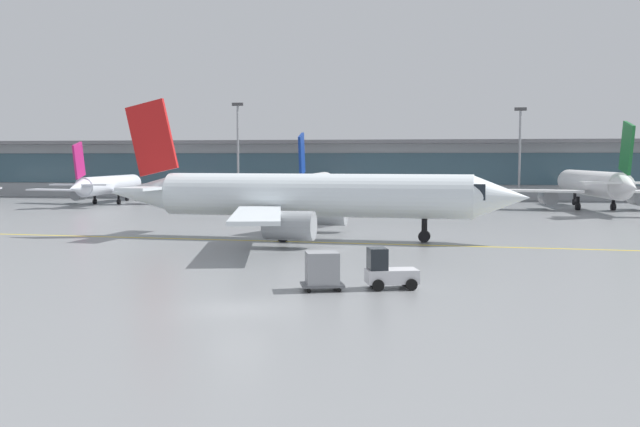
{
  "coord_description": "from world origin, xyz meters",
  "views": [
    {
      "loc": [
        8.3,
        -31.43,
        6.62
      ],
      "look_at": [
        1.06,
        16.82,
        3.0
      ],
      "focal_mm": 41.78,
      "sensor_mm": 36.0,
      "label": 1
    }
  ],
  "objects_px": {
    "gate_airplane_2": "(315,185)",
    "gate_airplane_3": "(593,184)",
    "apron_light_mast_1": "(238,147)",
    "cargo_dolly_lead": "(322,269)",
    "taxiing_regional_jet": "(310,197)",
    "apron_light_mast_2": "(520,150)",
    "gate_airplane_1": "(110,185)",
    "baggage_tug": "(387,271)"
  },
  "relations": [
    {
      "from": "gate_airplane_3",
      "to": "taxiing_regional_jet",
      "type": "bearing_deg",
      "value": 139.24
    },
    {
      "from": "gate_airplane_1",
      "to": "taxiing_regional_jet",
      "type": "relative_size",
      "value": 0.76
    },
    {
      "from": "gate_airplane_2",
      "to": "taxiing_regional_jet",
      "type": "bearing_deg",
      "value": -172.54
    },
    {
      "from": "baggage_tug",
      "to": "cargo_dolly_lead",
      "type": "xyz_separation_m",
      "value": [
        -3.22,
        -0.91,
        0.16
      ]
    },
    {
      "from": "gate_airplane_1",
      "to": "cargo_dolly_lead",
      "type": "height_order",
      "value": "gate_airplane_1"
    },
    {
      "from": "gate_airplane_3",
      "to": "cargo_dolly_lead",
      "type": "bearing_deg",
      "value": 153.77
    },
    {
      "from": "apron_light_mast_1",
      "to": "gate_airplane_2",
      "type": "bearing_deg",
      "value": -41.89
    },
    {
      "from": "baggage_tug",
      "to": "cargo_dolly_lead",
      "type": "bearing_deg",
      "value": 180.0
    },
    {
      "from": "gate_airplane_1",
      "to": "baggage_tug",
      "type": "relative_size",
      "value": 9.27
    },
    {
      "from": "cargo_dolly_lead",
      "to": "taxiing_regional_jet",
      "type": "bearing_deg",
      "value": 85.01
    },
    {
      "from": "cargo_dolly_lead",
      "to": "apron_light_mast_2",
      "type": "relative_size",
      "value": 0.17
    },
    {
      "from": "cargo_dolly_lead",
      "to": "gate_airplane_2",
      "type": "bearing_deg",
      "value": 83.45
    },
    {
      "from": "gate_airplane_1",
      "to": "cargo_dolly_lead",
      "type": "bearing_deg",
      "value": -151.03
    },
    {
      "from": "cargo_dolly_lead",
      "to": "gate_airplane_1",
      "type": "bearing_deg",
      "value": 106.04
    },
    {
      "from": "gate_airplane_2",
      "to": "gate_airplane_3",
      "type": "height_order",
      "value": "gate_airplane_3"
    },
    {
      "from": "apron_light_mast_1",
      "to": "apron_light_mast_2",
      "type": "distance_m",
      "value": 43.87
    },
    {
      "from": "gate_airplane_1",
      "to": "cargo_dolly_lead",
      "type": "distance_m",
      "value": 78.3
    },
    {
      "from": "gate_airplane_3",
      "to": "baggage_tug",
      "type": "distance_m",
      "value": 67.25
    },
    {
      "from": "gate_airplane_2",
      "to": "taxiing_regional_jet",
      "type": "height_order",
      "value": "taxiing_regional_jet"
    },
    {
      "from": "taxiing_regional_jet",
      "to": "cargo_dolly_lead",
      "type": "relative_size",
      "value": 14.38
    },
    {
      "from": "apron_light_mast_1",
      "to": "gate_airplane_1",
      "type": "bearing_deg",
      "value": -141.88
    },
    {
      "from": "gate_airplane_2",
      "to": "gate_airplane_3",
      "type": "xyz_separation_m",
      "value": [
        36.89,
        -2.03,
        0.31
      ]
    },
    {
      "from": "gate_airplane_1",
      "to": "taxiing_regional_jet",
      "type": "height_order",
      "value": "taxiing_regional_jet"
    },
    {
      "from": "gate_airplane_1",
      "to": "gate_airplane_2",
      "type": "distance_m",
      "value": 30.53
    },
    {
      "from": "gate_airplane_2",
      "to": "apron_light_mast_1",
      "type": "xyz_separation_m",
      "value": [
        -14.47,
        12.98,
        5.47
      ]
    },
    {
      "from": "taxiing_regional_jet",
      "to": "apron_light_mast_1",
      "type": "distance_m",
      "value": 59.91
    },
    {
      "from": "gate_airplane_1",
      "to": "apron_light_mast_1",
      "type": "relative_size",
      "value": 1.73
    },
    {
      "from": "taxiing_regional_jet",
      "to": "apron_light_mast_2",
      "type": "bearing_deg",
      "value": 72.47
    },
    {
      "from": "apron_light_mast_2",
      "to": "apron_light_mast_1",
      "type": "bearing_deg",
      "value": -178.78
    },
    {
      "from": "gate_airplane_2",
      "to": "baggage_tug",
      "type": "distance_m",
      "value": 66.74
    },
    {
      "from": "gate_airplane_3",
      "to": "taxiing_regional_jet",
      "type": "xyz_separation_m",
      "value": [
        -30.54,
        -40.95,
        0.25
      ]
    },
    {
      "from": "taxiing_regional_jet",
      "to": "gate_airplane_3",
      "type": "bearing_deg",
      "value": 57.8
    },
    {
      "from": "cargo_dolly_lead",
      "to": "apron_light_mast_1",
      "type": "height_order",
      "value": "apron_light_mast_1"
    },
    {
      "from": "gate_airplane_3",
      "to": "cargo_dolly_lead",
      "type": "distance_m",
      "value": 69.25
    },
    {
      "from": "taxiing_regional_jet",
      "to": "baggage_tug",
      "type": "relative_size",
      "value": 12.25
    },
    {
      "from": "gate_airplane_3",
      "to": "apron_light_mast_2",
      "type": "xyz_separation_m",
      "value": [
        -7.5,
        15.95,
        4.59
      ]
    },
    {
      "from": "gate_airplane_3",
      "to": "apron_light_mast_1",
      "type": "xyz_separation_m",
      "value": [
        -51.35,
        15.01,
        5.16
      ]
    },
    {
      "from": "cargo_dolly_lead",
      "to": "apron_light_mast_1",
      "type": "bearing_deg",
      "value": 91.9
    },
    {
      "from": "apron_light_mast_2",
      "to": "gate_airplane_2",
      "type": "bearing_deg",
      "value": -154.66
    },
    {
      "from": "gate_airplane_3",
      "to": "baggage_tug",
      "type": "bearing_deg",
      "value": 156.03
    },
    {
      "from": "apron_light_mast_2",
      "to": "gate_airplane_3",
      "type": "bearing_deg",
      "value": -64.81
    },
    {
      "from": "cargo_dolly_lead",
      "to": "apron_light_mast_1",
      "type": "relative_size",
      "value": 0.16
    }
  ]
}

